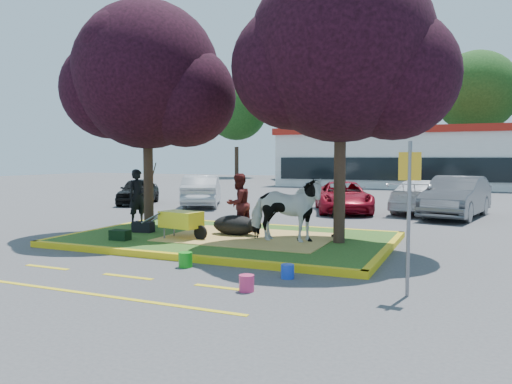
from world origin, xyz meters
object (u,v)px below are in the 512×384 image
at_px(cow, 285,210).
at_px(sign_post, 409,201).
at_px(bucket_pink, 247,283).
at_px(car_black, 138,191).
at_px(car_silver, 202,191).
at_px(bucket_blue, 288,271).
at_px(bucket_green, 185,260).
at_px(calf, 235,225).
at_px(wheelbarrow, 182,220).
at_px(handler, 138,197).

distance_m(cow, sign_post, 4.57).
bearing_deg(bucket_pink, car_black, 132.78).
xyz_separation_m(sign_post, car_silver, (-10.29, 11.53, -0.82)).
xyz_separation_m(bucket_pink, bucket_blue, (0.32, 1.11, -0.01)).
bearing_deg(bucket_pink, bucket_green, 148.29).
xyz_separation_m(calf, car_black, (-8.71, 7.52, 0.21)).
height_order(wheelbarrow, bucket_pink, wheelbarrow).
distance_m(calf, wheelbarrow, 1.47).
bearing_deg(wheelbarrow, cow, 21.11).
xyz_separation_m(cow, wheelbarrow, (-2.61, -0.54, -0.31)).
height_order(bucket_pink, car_black, car_black).
height_order(wheelbarrow, bucket_green, wheelbarrow).
bearing_deg(bucket_blue, bucket_pink, -106.18).
distance_m(wheelbarrow, car_black, 11.55).
height_order(cow, bucket_blue, cow).
bearing_deg(sign_post, calf, 146.28).
height_order(bucket_pink, bucket_blue, bucket_pink).
relative_size(wheelbarrow, sign_post, 0.75).
height_order(bucket_green, car_black, car_black).
relative_size(sign_post, bucket_green, 8.18).
bearing_deg(car_black, car_silver, -18.28).
distance_m(wheelbarrow, bucket_pink, 4.81).
bearing_deg(bucket_green, car_black, 130.38).
bearing_deg(wheelbarrow, car_black, 141.49).
bearing_deg(wheelbarrow, handler, 154.77).
xyz_separation_m(bucket_pink, car_black, (-11.09, 11.99, 0.49)).
relative_size(wheelbarrow, bucket_green, 6.13).
bearing_deg(car_silver, car_black, -19.64).
relative_size(calf, car_silver, 0.29).
height_order(wheelbarrow, car_black, car_black).
xyz_separation_m(sign_post, bucket_pink, (-2.48, -0.76, -1.39)).
distance_m(bucket_green, car_black, 14.21).
relative_size(bucket_blue, car_silver, 0.06).
xyz_separation_m(bucket_pink, car_silver, (-7.81, 12.28, 0.57)).
bearing_deg(car_black, sign_post, -63.06).
height_order(bucket_pink, car_silver, car_silver).
xyz_separation_m(cow, car_silver, (-7.06, 8.35, -0.24)).
distance_m(wheelbarrow, bucket_green, 2.71).
height_order(calf, handler, handler).
bearing_deg(calf, handler, 159.98).
height_order(sign_post, bucket_blue, sign_post).
relative_size(cow, bucket_green, 6.20).
height_order(calf, wheelbarrow, wheelbarrow).
bearing_deg(cow, car_silver, 35.15).
height_order(bucket_blue, car_silver, car_silver).
bearing_deg(sign_post, cow, 139.17).
bearing_deg(wheelbarrow, bucket_green, -46.99).
bearing_deg(sign_post, car_silver, 135.39).
bearing_deg(sign_post, bucket_pink, -159.38).
xyz_separation_m(cow, handler, (-5.39, 1.40, 0.06)).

